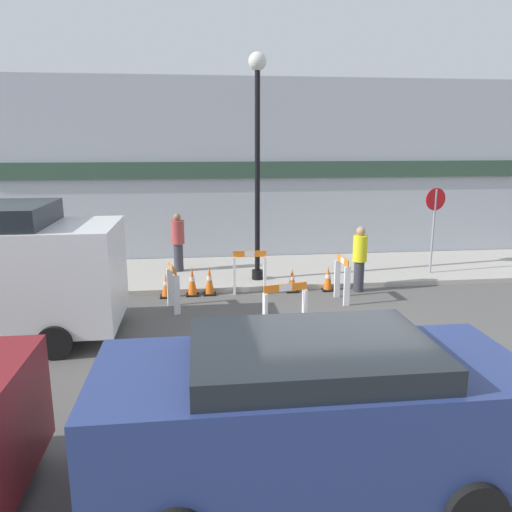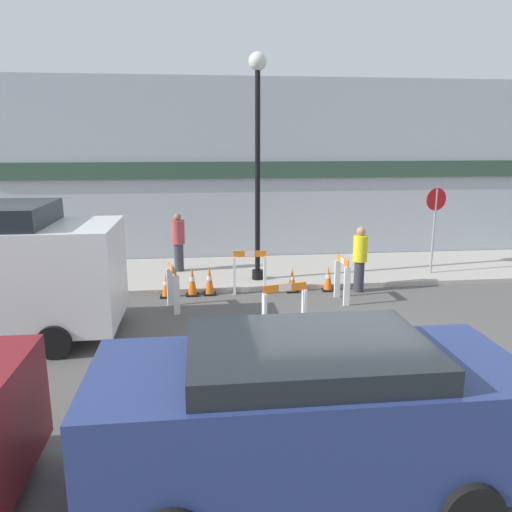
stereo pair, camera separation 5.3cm
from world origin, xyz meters
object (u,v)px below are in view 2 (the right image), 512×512
(streetlamp_post, at_px, (258,139))
(person_worker, at_px, (360,257))
(person_pedestrian, at_px, (178,240))
(stop_sign, at_px, (435,217))
(parked_car_1, at_px, (307,406))

(streetlamp_post, height_order, person_worker, streetlamp_post)
(person_pedestrian, bearing_deg, streetlamp_post, 135.42)
(person_worker, height_order, person_pedestrian, person_pedestrian)
(stop_sign, distance_m, person_worker, 2.71)
(streetlamp_post, distance_m, person_pedestrian, 3.58)
(streetlamp_post, height_order, stop_sign, streetlamp_post)
(person_worker, distance_m, person_pedestrian, 4.94)
(streetlamp_post, relative_size, person_pedestrian, 3.47)
(parked_car_1, bearing_deg, person_pedestrian, 100.62)
(person_pedestrian, height_order, parked_car_1, person_pedestrian)
(parked_car_1, bearing_deg, streetlamp_post, 87.14)
(person_worker, height_order, parked_car_1, parked_car_1)
(stop_sign, height_order, parked_car_1, stop_sign)
(streetlamp_post, relative_size, person_worker, 3.43)
(streetlamp_post, distance_m, person_worker, 3.84)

